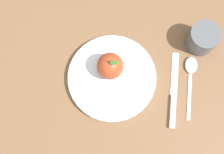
% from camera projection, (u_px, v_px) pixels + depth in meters
% --- Properties ---
extents(ground_plane, '(2.40, 2.40, 0.00)m').
position_uv_depth(ground_plane, '(123.00, 80.00, 0.81)').
color(ground_plane, brown).
extents(dinner_plate, '(0.24, 0.24, 0.02)m').
position_uv_depth(dinner_plate, '(112.00, 78.00, 0.80)').
color(dinner_plate, silver).
rests_on(dinner_plate, ground_plane).
extents(apple, '(0.07, 0.07, 0.08)m').
position_uv_depth(apple, '(110.00, 66.00, 0.77)').
color(apple, '#9E3D1E').
rests_on(apple, dinner_plate).
extents(cup, '(0.08, 0.08, 0.07)m').
position_uv_depth(cup, '(203.00, 38.00, 0.80)').
color(cup, '#4C5156').
rests_on(cup, ground_plane).
extents(knife, '(0.05, 0.21, 0.01)m').
position_uv_depth(knife, '(174.00, 97.00, 0.80)').
color(knife, silver).
rests_on(knife, ground_plane).
extents(spoon, '(0.05, 0.18, 0.01)m').
position_uv_depth(spoon, '(191.00, 72.00, 0.81)').
color(spoon, silver).
rests_on(spoon, ground_plane).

